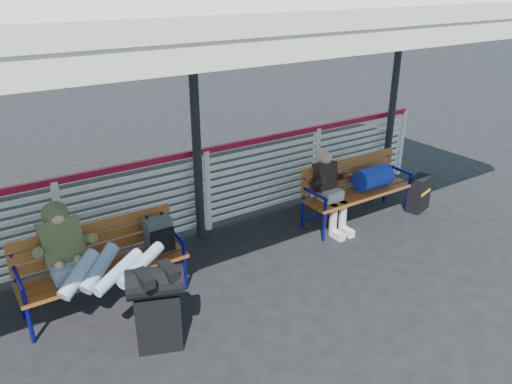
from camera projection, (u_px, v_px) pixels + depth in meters
ground at (121, 358)px, 4.82m from camera, size 60.00×60.00×0.00m
fence at (60, 223)px, 6.00m from camera, size 12.08×0.08×1.24m
canopy at (48, 21)px, 4.27m from camera, size 12.60×3.60×3.16m
luggage_stack at (157, 305)px, 4.79m from camera, size 0.61×0.48×0.89m
bench_left at (116, 252)px, 5.53m from camera, size 1.80×0.56×0.92m
bench_right at (364, 181)px, 7.41m from camera, size 1.80×0.56×0.92m
traveler_man at (96, 262)px, 5.05m from camera, size 0.94×1.64×0.77m
companion_person at (330, 191)px, 7.06m from camera, size 0.32×0.66×1.15m
suitcase_side at (419, 193)px, 7.78m from camera, size 0.44×0.34×0.55m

